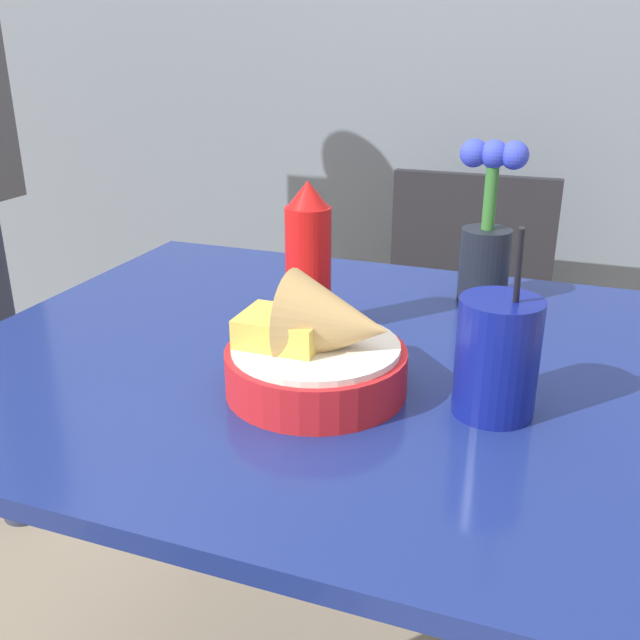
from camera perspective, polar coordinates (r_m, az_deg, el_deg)
name	(u,v)px	position (r m, az deg, el deg)	size (l,w,h in m)	color
dining_table	(312,421)	(1.05, -0.61, -8.08)	(0.97, 0.85, 0.76)	navy
chair_far_window	(460,324)	(1.79, 11.10, -0.29)	(0.40, 0.40, 0.86)	black
food_basket	(321,351)	(0.86, 0.10, -2.46)	(0.22, 0.22, 0.15)	red
ketchup_bottle	(308,260)	(1.02, -0.95, 4.79)	(0.07, 0.07, 0.22)	red
drink_cup	(497,361)	(0.83, 13.95, -3.17)	(0.09, 0.09, 0.23)	navy
flower_vase	(487,238)	(1.18, 13.18, 6.40)	(0.11, 0.08, 0.26)	black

